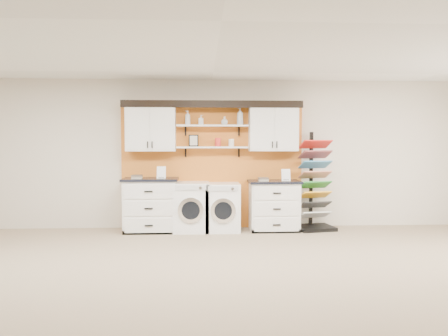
{
  "coord_description": "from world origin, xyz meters",
  "views": [
    {
      "loc": [
        -0.19,
        -4.29,
        1.63
      ],
      "look_at": [
        0.14,
        2.3,
        1.24
      ],
      "focal_mm": 35.0,
      "sensor_mm": 36.0,
      "label": 1
    }
  ],
  "objects": [
    {
      "name": "upper_cabinet_left",
      "position": [
        -1.13,
        3.79,
        1.88
      ],
      "size": [
        0.9,
        0.35,
        0.84
      ],
      "color": "white",
      "rests_on": "wall_back"
    },
    {
      "name": "base_cabinet_right",
      "position": [
        1.13,
        3.64,
        0.46
      ],
      "size": [
        0.94,
        0.66,
        0.92
      ],
      "color": "white",
      "rests_on": "floor"
    },
    {
      "name": "upper_cabinet_right",
      "position": [
        1.13,
        3.79,
        1.88
      ],
      "size": [
        0.9,
        0.35,
        0.84
      ],
      "color": "white",
      "rests_on": "wall_back"
    },
    {
      "name": "canister_red",
      "position": [
        0.1,
        3.8,
        1.62
      ],
      "size": [
        0.11,
        0.11,
        0.16
      ],
      "primitive_type": "cylinder",
      "color": "red",
      "rests_on": "shelf_lower"
    },
    {
      "name": "picture_frame",
      "position": [
        -0.35,
        3.85,
        1.66
      ],
      "size": [
        0.18,
        0.02,
        0.22
      ],
      "color": "black",
      "rests_on": "shelf_lower"
    },
    {
      "name": "floor",
      "position": [
        0.0,
        0.0,
        0.0
      ],
      "size": [
        10.0,
        10.0,
        0.0
      ],
      "primitive_type": "plane",
      "color": "gray",
      "rests_on": "ground"
    },
    {
      "name": "soap_bottle_d",
      "position": [
        0.51,
        3.8,
        2.1
      ],
      "size": [
        0.17,
        0.17,
        0.31
      ],
      "primitive_type": "imported",
      "rotation": [
        0.0,
        0.0,
        -2.4
      ],
      "color": "silver",
      "rests_on": "shelf_upper"
    },
    {
      "name": "soap_bottle_c",
      "position": [
        0.22,
        3.8,
        2.02
      ],
      "size": [
        0.17,
        0.17,
        0.15
      ],
      "primitive_type": "imported",
      "rotation": [
        0.0,
        0.0,
        2.13
      ],
      "color": "silver",
      "rests_on": "shelf_upper"
    },
    {
      "name": "canister_cream",
      "position": [
        0.35,
        3.8,
        1.61
      ],
      "size": [
        0.1,
        0.1,
        0.14
      ],
      "primitive_type": "cylinder",
      "color": "silver",
      "rests_on": "shelf_lower"
    },
    {
      "name": "dryer",
      "position": [
        0.17,
        3.64,
        0.44
      ],
      "size": [
        0.63,
        0.71,
        0.88
      ],
      "color": "white",
      "rests_on": "floor"
    },
    {
      "name": "wall_back",
      "position": [
        0.0,
        4.0,
        1.4
      ],
      "size": [
        10.0,
        0.0,
        10.0
      ],
      "primitive_type": "plane",
      "rotation": [
        1.57,
        0.0,
        0.0
      ],
      "color": "beige",
      "rests_on": "floor"
    },
    {
      "name": "crown_molding",
      "position": [
        0.0,
        3.81,
        2.33
      ],
      "size": [
        3.3,
        0.41,
        0.13
      ],
      "color": "black",
      "rests_on": "wall_back"
    },
    {
      "name": "washer",
      "position": [
        -0.39,
        3.64,
        0.45
      ],
      "size": [
        0.64,
        0.71,
        0.9
      ],
      "color": "white",
      "rests_on": "floor"
    },
    {
      "name": "soap_bottle_b",
      "position": [
        -0.21,
        3.8,
        2.04
      ],
      "size": [
        0.09,
        0.09,
        0.18
      ],
      "primitive_type": "imported",
      "rotation": [
        0.0,
        0.0,
        1.46
      ],
      "color": "silver",
      "rests_on": "shelf_upper"
    },
    {
      "name": "shelf_lower",
      "position": [
        0.0,
        3.8,
        1.53
      ],
      "size": [
        1.32,
        0.28,
        0.03
      ],
      "primitive_type": "cube",
      "color": "white",
      "rests_on": "wall_back"
    },
    {
      "name": "shelf_upper",
      "position": [
        0.0,
        3.8,
        1.93
      ],
      "size": [
        1.32,
        0.28,
        0.03
      ],
      "primitive_type": "cube",
      "color": "white",
      "rests_on": "wall_back"
    },
    {
      "name": "ceiling",
      "position": [
        0.0,
        0.0,
        2.8
      ],
      "size": [
        10.0,
        10.0,
        0.0
      ],
      "primitive_type": "plane",
      "rotation": [
        3.14,
        0.0,
        0.0
      ],
      "color": "white",
      "rests_on": "wall_back"
    },
    {
      "name": "base_cabinet_left",
      "position": [
        -1.13,
        3.64,
        0.49
      ],
      "size": [
        0.99,
        0.66,
        0.97
      ],
      "color": "white",
      "rests_on": "floor"
    },
    {
      "name": "accent_panel",
      "position": [
        0.0,
        3.96,
        1.2
      ],
      "size": [
        3.4,
        0.07,
        2.4
      ],
      "primitive_type": "cube",
      "color": "orange",
      "rests_on": "wall_back"
    },
    {
      "name": "soap_bottle_a",
      "position": [
        -0.46,
        3.8,
        2.07
      ],
      "size": [
        0.13,
        0.13,
        0.26
      ],
      "primitive_type": "imported",
      "rotation": [
        0.0,
        0.0,
        -1.9
      ],
      "color": "silver",
      "rests_on": "shelf_upper"
    },
    {
      "name": "sample_rack",
      "position": [
        1.9,
        3.68,
        0.56
      ],
      "size": [
        0.74,
        0.65,
        1.82
      ],
      "rotation": [
        0.0,
        0.0,
        0.17
      ],
      "color": "black",
      "rests_on": "floor"
    }
  ]
}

